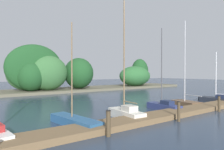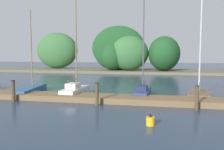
# 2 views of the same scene
# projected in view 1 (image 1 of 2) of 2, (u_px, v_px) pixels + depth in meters

# --- Properties ---
(dock_pier) EXTENTS (23.87, 1.80, 0.35)m
(dock_pier) POSITION_uv_depth(u_px,v_px,m) (164.00, 115.00, 14.16)
(dock_pier) COLOR brown
(dock_pier) RESTS_ON ground
(far_shore) EXTENTS (55.96, 8.13, 7.55)m
(far_shore) POSITION_uv_depth(u_px,v_px,m) (62.00, 75.00, 33.70)
(far_shore) COLOR #66604C
(far_shore) RESTS_ON ground
(sailboat_1) EXTENTS (1.66, 4.55, 6.27)m
(sailboat_1) POSITION_uv_depth(u_px,v_px,m) (73.00, 120.00, 12.07)
(sailboat_1) COLOR #285684
(sailboat_1) RESTS_ON ground
(sailboat_2) EXTENTS (1.22, 3.40, 8.24)m
(sailboat_2) POSITION_uv_depth(u_px,v_px,m) (125.00, 112.00, 13.84)
(sailboat_2) COLOR silver
(sailboat_2) RESTS_ON ground
(sailboat_3) EXTENTS (1.11, 3.50, 7.03)m
(sailboat_3) POSITION_uv_depth(u_px,v_px,m) (163.00, 105.00, 17.06)
(sailboat_3) COLOR navy
(sailboat_3) RESTS_ON ground
(sailboat_4) EXTENTS (1.80, 3.35, 8.30)m
(sailboat_4) POSITION_uv_depth(u_px,v_px,m) (185.00, 100.00, 19.56)
(sailboat_4) COLOR brown
(sailboat_4) RESTS_ON ground
(sailboat_5) EXTENTS (1.65, 3.88, 5.41)m
(sailboat_5) POSITION_uv_depth(u_px,v_px,m) (217.00, 99.00, 21.19)
(sailboat_5) COLOR #232833
(sailboat_5) RESTS_ON ground
(mooring_piling_1) EXTENTS (0.26, 0.26, 1.32)m
(mooring_piling_1) POSITION_uv_depth(u_px,v_px,m) (108.00, 123.00, 9.91)
(mooring_piling_1) COLOR #4C3D28
(mooring_piling_1) RESTS_ON ground
(mooring_piling_2) EXTENTS (0.22, 0.22, 1.32)m
(mooring_piling_2) POSITION_uv_depth(u_px,v_px,m) (179.00, 111.00, 12.97)
(mooring_piling_2) COLOR #4C3D28
(mooring_piling_2) RESTS_ON ground
(mooring_piling_3) EXTENTS (0.23, 0.23, 1.30)m
(mooring_piling_3) POSITION_uv_depth(u_px,v_px,m) (219.00, 104.00, 16.20)
(mooring_piling_3) COLOR #4C3D28
(mooring_piling_3) RESTS_ON ground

